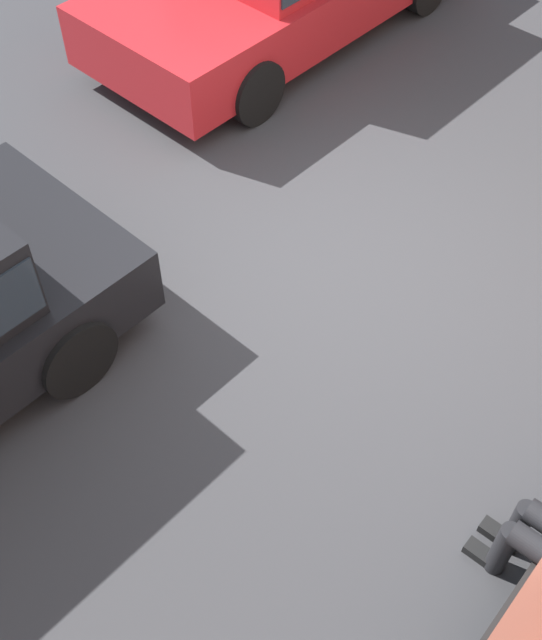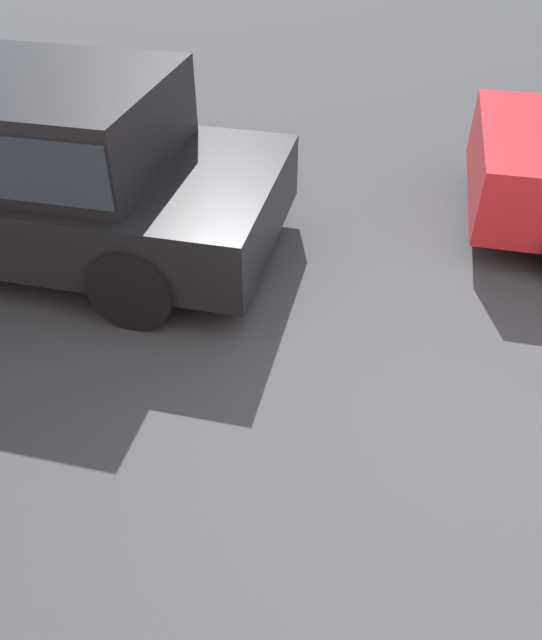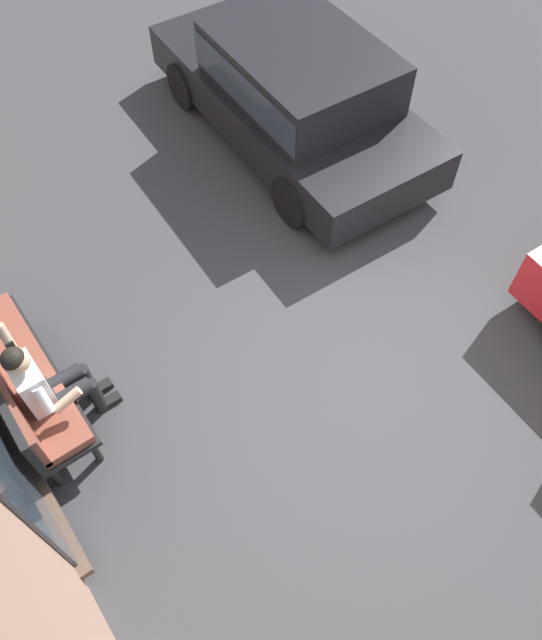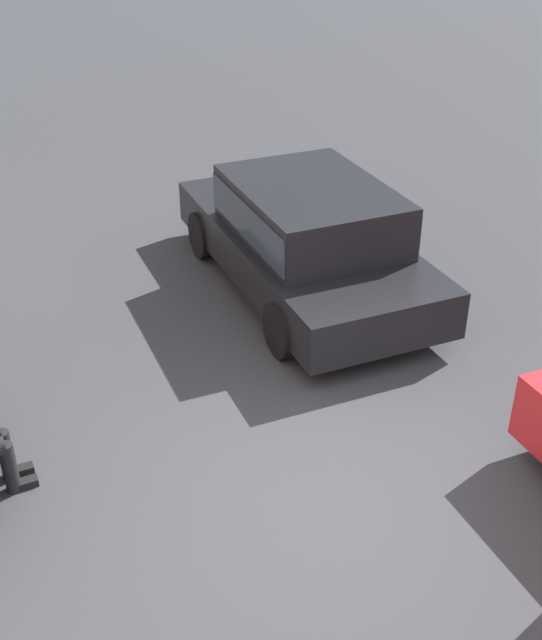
# 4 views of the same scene
# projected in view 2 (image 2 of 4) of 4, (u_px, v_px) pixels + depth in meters

# --- Properties ---
(ground_plane) EXTENTS (60.00, 60.00, 0.00)m
(ground_plane) POSITION_uv_depth(u_px,v_px,m) (452.00, 429.00, 3.66)
(ground_plane) COLOR #38383A
(parked_car_mid) EXTENTS (4.25, 2.04, 1.38)m
(parked_car_mid) POSITION_uv_depth(u_px,v_px,m) (22.00, 157.00, 4.82)
(parked_car_mid) COLOR black
(parked_car_mid) RESTS_ON ground_plane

